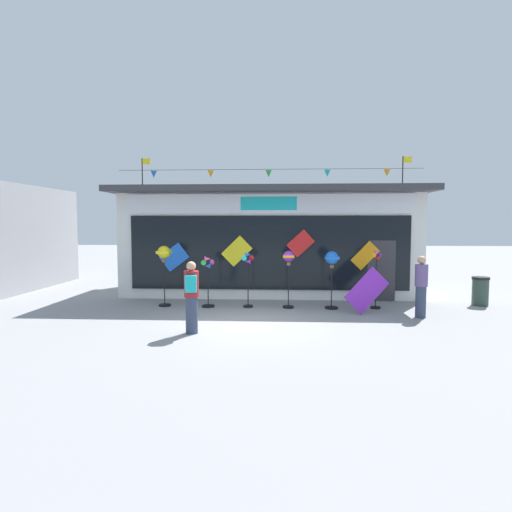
{
  "coord_description": "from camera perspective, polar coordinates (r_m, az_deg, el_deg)",
  "views": [
    {
      "loc": [
        0.86,
        -11.05,
        2.55
      ],
      "look_at": [
        0.08,
        2.84,
        1.52
      ],
      "focal_mm": 30.83,
      "sensor_mm": 36.0,
      "label": 1
    }
  ],
  "objects": [
    {
      "name": "wind_spinner_far_left",
      "position": [
        13.77,
        -11.85,
        -0.26
      ],
      "size": [
        0.4,
        0.4,
        1.87
      ],
      "color": "black",
      "rests_on": "ground_plane"
    },
    {
      "name": "wind_spinner_center_right",
      "position": [
        13.24,
        4.24,
        -0.96
      ],
      "size": [
        0.34,
        0.34,
        1.74
      ],
      "color": "black",
      "rests_on": "ground_plane"
    },
    {
      "name": "ground_plane",
      "position": [
        11.37,
        -1.21,
        -8.74
      ],
      "size": [
        80.0,
        80.0,
        0.0
      ],
      "primitive_type": "plane",
      "color": "gray"
    },
    {
      "name": "wind_spinner_right",
      "position": [
        13.26,
        9.81,
        -0.99
      ],
      "size": [
        0.4,
        0.4,
        1.73
      ],
      "color": "black",
      "rests_on": "ground_plane"
    },
    {
      "name": "kite_shop_building",
      "position": [
        16.65,
        1.85,
        2.04
      ],
      "size": [
        10.69,
        5.1,
        5.04
      ],
      "color": "silver",
      "rests_on": "ground_plane"
    },
    {
      "name": "wind_spinner_left",
      "position": [
        13.44,
        -6.27,
        -2.8
      ],
      "size": [
        0.38,
        0.38,
        1.56
      ],
      "color": "black",
      "rests_on": "ground_plane"
    },
    {
      "name": "trash_bin",
      "position": [
        15.4,
        27.1,
        -4.06
      ],
      "size": [
        0.52,
        0.52,
        0.9
      ],
      "color": "#2D4238",
      "rests_on": "ground_plane"
    },
    {
      "name": "display_kite_on_ground",
      "position": [
        12.83,
        14.17,
        -4.36
      ],
      "size": [
        1.33,
        0.38,
        1.33
      ],
      "primitive_type": "cube",
      "rotation": [
        -0.29,
        0.79,
        0.0
      ],
      "color": "purple",
      "rests_on": "ground_plane"
    },
    {
      "name": "wind_spinner_center_left",
      "position": [
        13.3,
        -1.05,
        -2.04
      ],
      "size": [
        0.36,
        0.3,
        1.69
      ],
      "color": "black",
      "rests_on": "ground_plane"
    },
    {
      "name": "person_mid_plaza",
      "position": [
        10.3,
        -8.38,
        -5.11
      ],
      "size": [
        0.34,
        0.47,
        1.68
      ],
      "rotation": [
        0.0,
        0.0,
        3.28
      ],
      "color": "#333D56",
      "rests_on": "ground_plane"
    },
    {
      "name": "wind_spinner_far_right",
      "position": [
        13.59,
        15.34,
        -2.38
      ],
      "size": [
        0.31,
        0.3,
        1.77
      ],
      "color": "black",
      "rests_on": "ground_plane"
    },
    {
      "name": "person_near_camera",
      "position": [
        12.71,
        20.64,
        -3.7
      ],
      "size": [
        0.34,
        0.34,
        1.68
      ],
      "rotation": [
        0.0,
        0.0,
        1.76
      ],
      "color": "#333D56",
      "rests_on": "ground_plane"
    }
  ]
}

